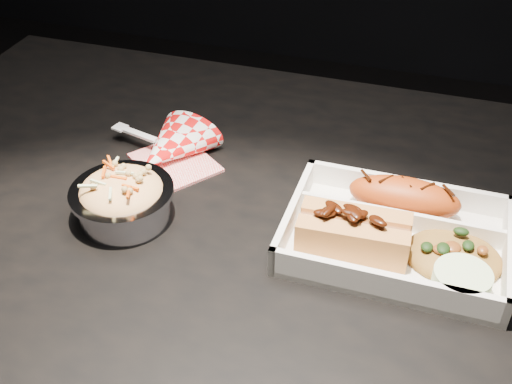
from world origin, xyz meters
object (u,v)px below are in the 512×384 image
(napkin_fork, at_px, (170,148))
(fried_pastry, at_px, (404,197))
(hotdog, at_px, (354,231))
(food_tray, at_px, (395,239))
(foil_coleslaw_cup, at_px, (122,197))
(dining_table, at_px, (272,282))

(napkin_fork, bearing_deg, fried_pastry, 8.82)
(hotdog, bearing_deg, food_tray, 27.50)
(food_tray, height_order, hotdog, hotdog)
(hotdog, height_order, foil_coleslaw_cup, foil_coleslaw_cup)
(dining_table, distance_m, napkin_fork, 0.23)
(fried_pastry, bearing_deg, hotdog, -119.21)
(foil_coleslaw_cup, relative_size, napkin_fork, 0.69)
(dining_table, bearing_deg, hotdog, -8.68)
(napkin_fork, bearing_deg, dining_table, -14.84)
(fried_pastry, distance_m, hotdog, 0.09)
(hotdog, xyz_separation_m, foil_coleslaw_cup, (-0.27, -0.02, -0.00))
(hotdog, height_order, napkin_fork, napkin_fork)
(fried_pastry, xyz_separation_m, hotdog, (-0.05, -0.08, 0.00))
(fried_pastry, bearing_deg, food_tray, -90.45)
(food_tray, xyz_separation_m, hotdog, (-0.05, -0.03, 0.02))
(food_tray, distance_m, hotdog, 0.06)
(foil_coleslaw_cup, bearing_deg, napkin_fork, 89.19)
(hotdog, bearing_deg, fried_pastry, 57.97)
(food_tray, xyz_separation_m, napkin_fork, (-0.32, 0.09, 0.01))
(food_tray, relative_size, foil_coleslaw_cup, 2.03)
(fried_pastry, height_order, hotdog, hotdog)
(foil_coleslaw_cup, xyz_separation_m, napkin_fork, (0.00, 0.13, -0.01))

